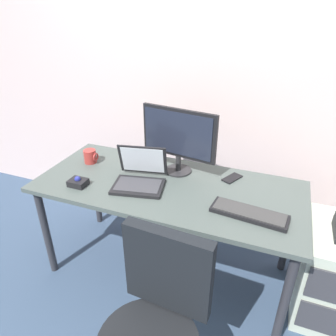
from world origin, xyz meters
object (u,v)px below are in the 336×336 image
(keyboard, at_px, (249,213))
(trackball_mouse, at_px, (78,182))
(monitor_main, at_px, (178,137))
(file_cabinet, at_px, (335,273))
(cell_phone, at_px, (232,178))
(coffee_mug, at_px, (90,156))
(laptop, at_px, (140,176))

(keyboard, height_order, trackball_mouse, trackball_mouse)
(monitor_main, xyz_separation_m, trackball_mouse, (-0.52, -0.40, -0.23))
(file_cabinet, relative_size, cell_phone, 4.22)
(file_cabinet, bearing_deg, coffee_mug, 178.98)
(file_cabinet, xyz_separation_m, laptop, (-1.23, -0.11, 0.48))
(laptop, relative_size, coffee_mug, 3.72)
(keyboard, distance_m, coffee_mug, 1.17)
(keyboard, distance_m, trackball_mouse, 1.05)
(laptop, bearing_deg, trackball_mouse, -155.75)
(file_cabinet, relative_size, laptop, 1.66)
(monitor_main, xyz_separation_m, coffee_mug, (-0.62, -0.10, -0.20))
(file_cabinet, bearing_deg, keyboard, -159.93)
(trackball_mouse, bearing_deg, cell_phone, 25.91)
(monitor_main, relative_size, keyboard, 1.23)
(file_cabinet, height_order, keyboard, keyboard)
(laptop, distance_m, coffee_mug, 0.48)
(file_cabinet, height_order, cell_phone, cell_phone)
(monitor_main, bearing_deg, file_cabinet, -6.97)
(coffee_mug, bearing_deg, cell_phone, 7.53)
(file_cabinet, relative_size, keyboard, 1.42)
(keyboard, bearing_deg, coffee_mug, 168.86)
(coffee_mug, bearing_deg, keyboard, -11.14)
(trackball_mouse, bearing_deg, laptop, 24.25)
(laptop, height_order, cell_phone, laptop)
(trackball_mouse, bearing_deg, coffee_mug, 109.30)
(file_cabinet, xyz_separation_m, monitor_main, (-1.07, 0.13, 0.68))
(monitor_main, bearing_deg, coffee_mug, -170.86)
(coffee_mug, distance_m, cell_phone, 1.00)
(file_cabinet, relative_size, trackball_mouse, 5.45)
(keyboard, relative_size, coffee_mug, 4.34)
(trackball_mouse, bearing_deg, keyboard, 3.98)
(keyboard, relative_size, cell_phone, 2.97)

